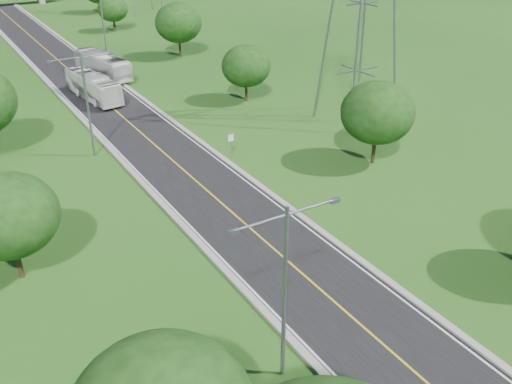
# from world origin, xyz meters

# --- Properties ---
(ground) EXTENTS (260.00, 260.00, 0.00)m
(ground) POSITION_xyz_m (0.00, 60.00, 0.00)
(ground) COLOR #1C4814
(ground) RESTS_ON ground
(road) EXTENTS (8.00, 150.00, 0.06)m
(road) POSITION_xyz_m (0.00, 66.00, 0.03)
(road) COLOR black
(road) RESTS_ON ground
(curb_left) EXTENTS (0.50, 150.00, 0.22)m
(curb_left) POSITION_xyz_m (-4.25, 66.00, 0.11)
(curb_left) COLOR gray
(curb_left) RESTS_ON ground
(curb_right) EXTENTS (0.50, 150.00, 0.22)m
(curb_right) POSITION_xyz_m (4.25, 66.00, 0.11)
(curb_right) COLOR gray
(curb_right) RESTS_ON ground
(speed_limit_sign) EXTENTS (0.55, 0.09, 2.40)m
(speed_limit_sign) POSITION_xyz_m (5.20, 37.98, 1.60)
(speed_limit_sign) COLOR slate
(speed_limit_sign) RESTS_ON ground
(streetlight_near_left) EXTENTS (5.90, 0.25, 10.00)m
(streetlight_near_left) POSITION_xyz_m (-6.00, 12.00, 5.94)
(streetlight_near_left) COLOR slate
(streetlight_near_left) RESTS_ON ground
(streetlight_mid_left) EXTENTS (5.90, 0.25, 10.00)m
(streetlight_mid_left) POSITION_xyz_m (-6.00, 45.00, 5.94)
(streetlight_mid_left) COLOR slate
(streetlight_mid_left) RESTS_ON ground
(streetlight_far_right) EXTENTS (5.90, 0.25, 10.00)m
(streetlight_far_right) POSITION_xyz_m (6.00, 78.00, 5.94)
(streetlight_far_right) COLOR slate
(streetlight_far_right) RESTS_ON ground
(tree_lb) EXTENTS (6.30, 6.30, 7.33)m
(tree_lb) POSITION_xyz_m (-16.00, 28.00, 4.64)
(tree_lb) COLOR black
(tree_lb) RESTS_ON ground
(tree_rb) EXTENTS (6.72, 6.72, 7.82)m
(tree_rb) POSITION_xyz_m (16.00, 30.00, 4.95)
(tree_rb) COLOR black
(tree_rb) RESTS_ON ground
(tree_rc) EXTENTS (5.88, 5.88, 6.84)m
(tree_rc) POSITION_xyz_m (15.00, 52.00, 4.33)
(tree_rc) COLOR black
(tree_rc) RESTS_ON ground
(tree_rd) EXTENTS (7.14, 7.14, 8.30)m
(tree_rd) POSITION_xyz_m (17.00, 76.00, 5.27)
(tree_rd) COLOR black
(tree_rd) RESTS_ON ground
(tree_re) EXTENTS (5.46, 5.46, 6.35)m
(tree_re) POSITION_xyz_m (14.50, 100.00, 4.02)
(tree_re) COLOR black
(tree_re) RESTS_ON ground
(bus_outbound) EXTENTS (4.73, 12.04, 3.27)m
(bus_outbound) POSITION_xyz_m (3.20, 71.00, 1.70)
(bus_outbound) COLOR silver
(bus_outbound) RESTS_ON road
(bus_inbound) EXTENTS (4.02, 11.59, 3.16)m
(bus_inbound) POSITION_xyz_m (-0.80, 62.23, 1.64)
(bus_inbound) COLOR white
(bus_inbound) RESTS_ON road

